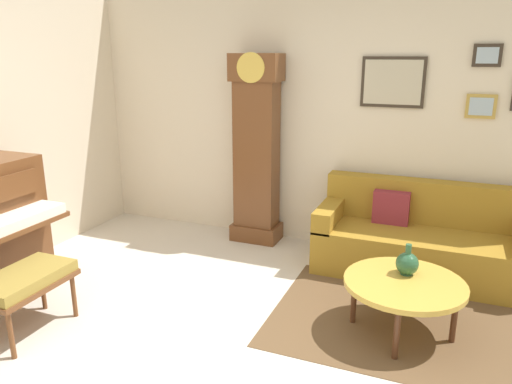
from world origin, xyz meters
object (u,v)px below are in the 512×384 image
object	(u,v)px
piano_bench	(24,282)
grandfather_clock	(257,155)
coffee_table	(404,285)
couch	(420,240)
green_jug	(407,263)

from	to	relation	value
piano_bench	grandfather_clock	world-z (taller)	grandfather_clock
piano_bench	coffee_table	world-z (taller)	piano_bench
grandfather_clock	couch	bearing A→B (deg)	-6.44
piano_bench	couch	bearing A→B (deg)	40.04
piano_bench	couch	size ratio (longest dim) A/B	0.37
piano_bench	coffee_table	distance (m)	2.78
couch	coffee_table	world-z (taller)	couch
couch	green_jug	distance (m)	1.05
coffee_table	green_jug	world-z (taller)	green_jug
grandfather_clock	coffee_table	size ratio (longest dim) A/B	2.31
grandfather_clock	couch	distance (m)	1.88
grandfather_clock	coffee_table	distance (m)	2.26
green_jug	grandfather_clock	bearing A→B (deg)	144.30
piano_bench	couch	xyz separation A→B (m)	(2.62, 2.20, -0.09)
coffee_table	piano_bench	bearing A→B (deg)	-158.11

